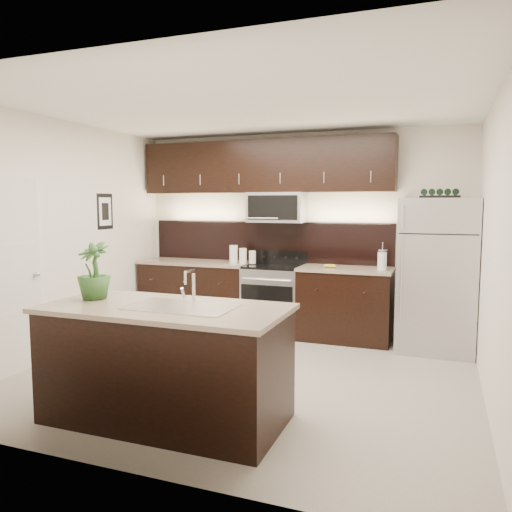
% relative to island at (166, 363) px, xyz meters
% --- Properties ---
extents(ground, '(4.50, 4.50, 0.00)m').
position_rel_island_xyz_m(ground, '(0.21, 1.20, -0.47)').
color(ground, gray).
rests_on(ground, ground).
extents(room_walls, '(4.52, 4.02, 2.71)m').
position_rel_island_xyz_m(room_walls, '(0.10, 1.16, 1.22)').
color(room_walls, silver).
rests_on(room_walls, ground).
extents(counter_run, '(3.51, 0.65, 0.94)m').
position_rel_island_xyz_m(counter_run, '(-0.25, 2.89, -0.00)').
color(counter_run, black).
rests_on(counter_run, ground).
extents(upper_fixtures, '(3.49, 0.40, 1.66)m').
position_rel_island_xyz_m(upper_fixtures, '(-0.22, 3.04, 1.67)').
color(upper_fixtures, black).
rests_on(upper_fixtures, counter_run).
extents(island, '(1.96, 0.96, 0.94)m').
position_rel_island_xyz_m(island, '(0.00, 0.00, 0.00)').
color(island, black).
rests_on(island, ground).
extents(sink_faucet, '(0.84, 0.50, 0.28)m').
position_rel_island_xyz_m(sink_faucet, '(0.15, 0.01, 0.48)').
color(sink_faucet, silver).
rests_on(sink_faucet, island).
extents(refrigerator, '(0.88, 0.79, 1.81)m').
position_rel_island_xyz_m(refrigerator, '(2.01, 2.83, 0.44)').
color(refrigerator, '#B2B2B7').
rests_on(refrigerator, ground).
extents(wine_rack, '(0.45, 0.28, 0.10)m').
position_rel_island_xyz_m(wine_rack, '(2.01, 2.83, 1.39)').
color(wine_rack, black).
rests_on(wine_rack, refrigerator).
extents(plant, '(0.29, 0.29, 0.49)m').
position_rel_island_xyz_m(plant, '(-0.72, 0.05, 0.71)').
color(plant, '#285120').
rests_on(plant, island).
extents(canisters, '(0.37, 0.13, 0.25)m').
position_rel_island_xyz_m(canisters, '(-0.51, 2.85, 0.58)').
color(canisters, silver).
rests_on(canisters, counter_run).
extents(french_press, '(0.11, 0.11, 0.33)m').
position_rel_island_xyz_m(french_press, '(1.37, 2.84, 0.59)').
color(french_press, silver).
rests_on(french_press, counter_run).
extents(bananas, '(0.17, 0.14, 0.05)m').
position_rel_island_xyz_m(bananas, '(0.69, 2.81, 0.49)').
color(bananas, gold).
rests_on(bananas, counter_run).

